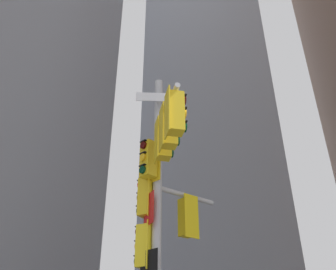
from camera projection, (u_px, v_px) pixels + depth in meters
The scene contains 2 objects.
building_mid_block at pixel (213, 103), 41.23m from camera, with size 12.66×12.66×50.80m, color #9399A3.
signal_pole_assembly at pixel (161, 193), 8.84m from camera, with size 1.80×3.85×8.87m.
Camera 1 is at (2.52, -8.39, 2.14)m, focal length 38.47 mm.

